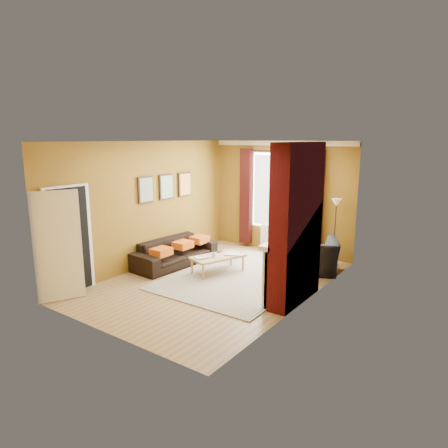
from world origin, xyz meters
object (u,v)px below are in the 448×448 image
(wicker_stool, at_px, (280,247))
(coffee_table, at_px, (218,258))
(armchair, at_px, (309,256))
(sofa, at_px, (175,252))
(floor_lamp, at_px, (336,213))

(wicker_stool, bearing_deg, coffee_table, -103.72)
(armchair, height_order, coffee_table, armchair)
(armchair, bearing_deg, sofa, -0.88)
(coffee_table, relative_size, wicker_stool, 2.95)
(coffee_table, xyz_separation_m, floor_lamp, (1.84, 1.97, 0.88))
(sofa, height_order, floor_lamp, floor_lamp)
(sofa, height_order, coffee_table, sofa)
(coffee_table, distance_m, floor_lamp, 2.84)
(armchair, distance_m, coffee_table, 1.99)
(armchair, xyz_separation_m, floor_lamp, (0.25, 0.79, 0.84))
(wicker_stool, bearing_deg, armchair, -35.23)
(armchair, height_order, floor_lamp, floor_lamp)
(armchair, xyz_separation_m, coffee_table, (-1.60, -1.18, -0.04))
(armchair, bearing_deg, floor_lamp, -133.62)
(sofa, bearing_deg, armchair, -60.68)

